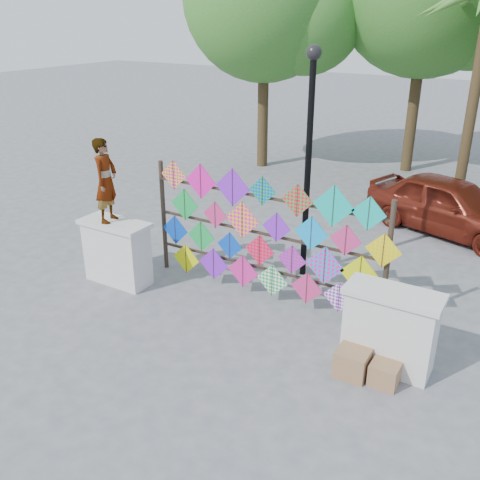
# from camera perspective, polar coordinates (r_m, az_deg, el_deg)

# --- Properties ---
(ground) EXTENTS (80.00, 80.00, 0.00)m
(ground) POSITION_cam_1_polar(r_m,az_deg,el_deg) (9.68, 0.04, -7.73)
(ground) COLOR gray
(ground) RESTS_ON ground
(parapet_left) EXTENTS (1.40, 0.65, 1.28)m
(parapet_left) POSITION_cam_1_polar(r_m,az_deg,el_deg) (10.74, -12.98, -1.21)
(parapet_left) COLOR silver
(parapet_left) RESTS_ON ground
(parapet_right) EXTENTS (1.40, 0.65, 1.28)m
(parapet_right) POSITION_cam_1_polar(r_m,az_deg,el_deg) (8.32, 15.68, -9.12)
(parapet_right) COLOR silver
(parapet_right) RESTS_ON ground
(kite_rack) EXTENTS (4.91, 0.24, 2.41)m
(kite_rack) POSITION_cam_1_polar(r_m,az_deg,el_deg) (9.66, 2.75, 0.28)
(kite_rack) COLOR #32251C
(kite_rack) RESTS_ON ground
(vendor_woman) EXTENTS (0.51, 0.66, 1.60)m
(vendor_woman) POSITION_cam_1_polar(r_m,az_deg,el_deg) (10.32, -14.12, 6.17)
(vendor_woman) COLOR #99999E
(vendor_woman) RESTS_ON parapet_left
(sedan) EXTENTS (4.37, 2.81, 1.38)m
(sedan) POSITION_cam_1_polar(r_m,az_deg,el_deg) (13.81, 21.48, 3.45)
(sedan) COLOR #5F1B10
(sedan) RESTS_ON ground
(lamppost) EXTENTS (0.28, 0.28, 4.46)m
(lamppost) POSITION_cam_1_polar(r_m,az_deg,el_deg) (10.21, 7.38, 10.06)
(lamppost) COLOR black
(lamppost) RESTS_ON ground
(cardboard_box_near) EXTENTS (0.47, 0.42, 0.42)m
(cardboard_box_near) POSITION_cam_1_polar(r_m,az_deg,el_deg) (8.24, 11.89, -12.71)
(cardboard_box_near) COLOR #936C47
(cardboard_box_near) RESTS_ON ground
(cardboard_box_far) EXTENTS (0.40, 0.37, 0.34)m
(cardboard_box_far) POSITION_cam_1_polar(r_m,az_deg,el_deg) (8.20, 15.17, -13.61)
(cardboard_box_far) COLOR #936C47
(cardboard_box_far) RESTS_ON ground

